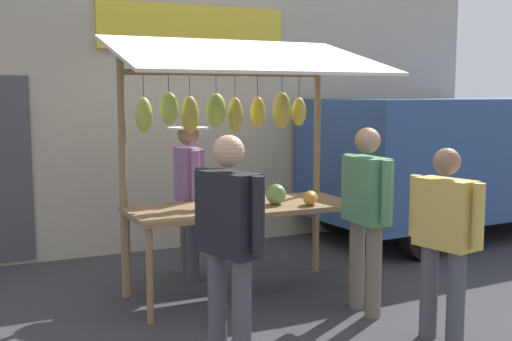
% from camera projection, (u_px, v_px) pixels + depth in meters
% --- Properties ---
extents(ground_plane, '(40.00, 40.00, 0.00)m').
position_uv_depth(ground_plane, '(243.00, 294.00, 6.24)').
color(ground_plane, '#38383D').
extents(street_backdrop, '(9.00, 0.30, 3.40)m').
position_uv_depth(street_backdrop, '(168.00, 114.00, 7.99)').
color(street_backdrop, '#B2A893').
rests_on(street_backdrop, ground).
extents(market_stall, '(2.50, 1.46, 2.50)m').
position_uv_depth(market_stall, '(240.00, 133.00, 6.11)').
color(market_stall, olive).
rests_on(market_stall, ground).
extents(vendor_with_sunhat, '(0.42, 0.70, 1.64)m').
position_uv_depth(vendor_with_sunhat, '(189.00, 188.00, 6.68)').
color(vendor_with_sunhat, '#4C4C51').
rests_on(vendor_with_sunhat, ground).
extents(shopper_in_grey_tee, '(0.35, 0.68, 1.67)m').
position_uv_depth(shopper_in_grey_tee, '(229.00, 234.00, 4.47)').
color(shopper_in_grey_tee, '#4C4C51').
rests_on(shopper_in_grey_tee, ground).
extents(shopper_with_shopping_bag, '(0.24, 0.70, 1.66)m').
position_uv_depth(shopper_with_shopping_bag, '(366.00, 207.00, 5.60)').
color(shopper_with_shopping_bag, '#726656').
rests_on(shopper_with_shopping_bag, ground).
extents(shopper_with_ponytail, '(0.31, 0.66, 1.54)m').
position_uv_depth(shopper_with_ponytail, '(444.00, 233.00, 4.93)').
color(shopper_with_ponytail, '#4C4C51').
rests_on(shopper_with_ponytail, ground).
extents(parked_van, '(4.51, 2.12, 1.88)m').
position_uv_depth(parked_van, '(456.00, 154.00, 8.76)').
color(parked_van, '#2D4C84').
rests_on(parked_van, ground).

